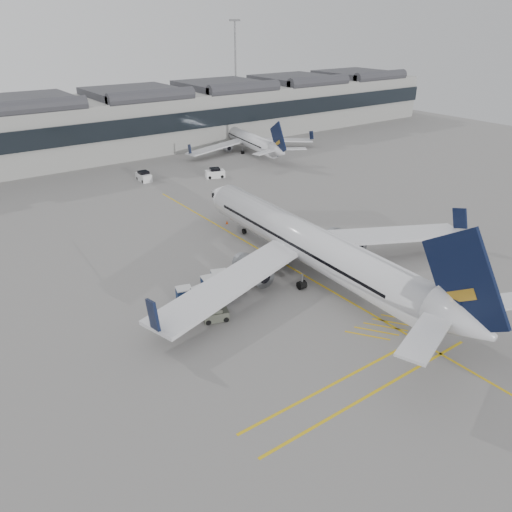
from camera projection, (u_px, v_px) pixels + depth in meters
ground at (258, 326)px, 45.88m from camera, size 220.00×220.00×0.00m
terminal at (39, 130)px, 95.94m from camera, size 200.00×20.45×12.40m
light_masts at (5, 79)px, 101.78m from camera, size 113.00×0.60×25.45m
apron_markings at (277, 259)px, 58.48m from camera, size 0.25×60.00×0.01m
airliner_main at (312, 245)px, 53.61m from camera, size 40.91×44.76×11.89m
airliner_far at (248, 140)px, 105.14m from camera, size 28.66×31.54×8.42m
belt_loader at (271, 262)px, 56.65m from camera, size 4.75×1.68×1.94m
baggage_cart_a at (220, 279)px, 52.06m from camera, size 2.13×1.95×1.83m
baggage_cart_b at (184, 295)px, 49.21m from camera, size 1.88×1.69×1.68m
baggage_cart_c at (211, 285)px, 50.78m from camera, size 2.05×1.79×1.90m
baggage_cart_d at (201, 295)px, 48.90m from camera, size 1.93×1.66×1.87m
ramp_agent_a at (243, 263)px, 55.43m from camera, size 0.73×0.84×1.95m
ramp_agent_b at (235, 276)px, 52.86m from camera, size 1.05×1.02×1.70m
pushback_tug at (216, 315)px, 46.51m from camera, size 2.66×2.08×1.31m
safety_cone_nose at (227, 222)px, 68.53m from camera, size 0.36×0.36×0.50m
safety_cone_engine at (346, 271)px, 55.19m from camera, size 0.34×0.34×0.48m
service_van_mid at (144, 176)px, 86.56m from camera, size 1.70×3.35×1.72m
service_van_right at (215, 173)px, 88.36m from camera, size 3.70×2.66×1.71m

